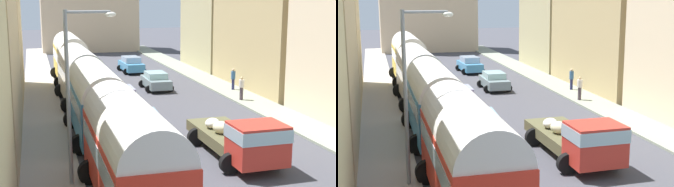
% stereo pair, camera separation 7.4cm
% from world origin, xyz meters
% --- Properties ---
extents(ground_plane, '(154.00, 154.00, 0.00)m').
position_xyz_m(ground_plane, '(0.00, 27.00, 0.00)').
color(ground_plane, '#424249').
extents(sidewalk_left, '(2.50, 70.00, 0.14)m').
position_xyz_m(sidewalk_left, '(-7.25, 27.00, 0.07)').
color(sidewalk_left, '#ADA499').
rests_on(sidewalk_left, ground).
extents(sidewalk_right, '(2.50, 70.00, 0.14)m').
position_xyz_m(sidewalk_right, '(7.25, 27.00, 0.07)').
color(sidewalk_right, gray).
rests_on(sidewalk_right, ground).
extents(building_right_2, '(5.88, 12.94, 12.72)m').
position_xyz_m(building_right_2, '(11.17, 26.63, 6.38)').
color(building_right_2, tan).
rests_on(building_right_2, ground).
extents(building_right_3, '(6.31, 9.87, 12.65)m').
position_xyz_m(building_right_3, '(11.37, 38.53, 6.34)').
color(building_right_3, tan).
rests_on(building_right_3, ground).
extents(parked_bus_0, '(3.31, 8.47, 3.97)m').
position_xyz_m(parked_bus_0, '(-4.60, 6.50, 2.18)').
color(parked_bus_0, red).
rests_on(parked_bus_0, ground).
extents(parked_bus_1, '(3.30, 8.10, 3.94)m').
position_xyz_m(parked_bus_1, '(-4.60, 15.50, 2.16)').
color(parked_bus_1, teal).
rests_on(parked_bus_1, ground).
extents(parked_bus_2, '(3.41, 8.36, 3.94)m').
position_xyz_m(parked_bus_2, '(-4.60, 24.50, 2.17)').
color(parked_bus_2, silver).
rests_on(parked_bus_2, ground).
extents(parked_bus_3, '(3.28, 9.03, 4.19)m').
position_xyz_m(parked_bus_3, '(-4.60, 33.50, 2.34)').
color(parked_bus_3, gold).
rests_on(parked_bus_3, ground).
extents(cargo_truck_0, '(3.22, 7.07, 2.19)m').
position_xyz_m(cargo_truck_0, '(1.21, 9.97, 1.13)').
color(cargo_truck_0, '#B42D23').
rests_on(cargo_truck_0, ground).
extents(car_0, '(2.31, 4.05, 1.44)m').
position_xyz_m(car_0, '(1.76, 28.16, 0.74)').
color(car_0, slate).
rests_on(car_0, ground).
extents(car_1, '(2.44, 4.43, 1.58)m').
position_xyz_m(car_1, '(1.64, 37.65, 0.79)').
color(car_1, '#438EC4').
rests_on(car_1, ground).
extents(car_2, '(2.29, 4.34, 1.48)m').
position_xyz_m(car_2, '(-2.19, 14.73, 0.76)').
color(car_2, '#B4262B').
rests_on(car_2, ground).
extents(car_3, '(2.19, 4.19, 1.52)m').
position_xyz_m(car_3, '(-2.06, 21.86, 0.76)').
color(car_3, '#B13330').
rests_on(car_3, ground).
extents(pedestrian_0, '(0.44, 0.44, 1.83)m').
position_xyz_m(pedestrian_0, '(7.52, 25.84, 1.05)').
color(pedestrian_0, '#21244D').
rests_on(pedestrian_0, ground).
extents(pedestrian_1, '(0.48, 0.48, 1.82)m').
position_xyz_m(pedestrian_1, '(6.54, 22.02, 1.03)').
color(pedestrian_1, '#4A3C43').
rests_on(pedestrian_1, ground).
extents(streetlamp_near, '(2.00, 0.28, 6.98)m').
position_xyz_m(streetlamp_near, '(-6.23, 8.99, 4.17)').
color(streetlamp_near, gray).
rests_on(streetlamp_near, ground).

